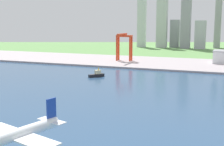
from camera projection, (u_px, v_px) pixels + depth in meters
The scene contains 7 objects.
ground_plane at pixel (153, 92), 264.22m from camera, with size 2400.00×2400.00×0.00m, color #5F904D.
water_bay at pixel (131, 109), 209.37m from camera, with size 840.00×360.00×0.15m, color #2D4C70.
industrial_pier at pixel (186, 64), 437.64m from camera, with size 840.00×140.00×2.50m, color #A3989C.
airplane_landing at pixel (13, 136), 97.45m from camera, with size 33.46×39.94×13.04m.
tugboat_small at pixel (97, 74), 338.43m from camera, with size 14.20×17.71×9.98m.
port_crane_red at pixel (124, 41), 463.26m from camera, with size 23.85×38.53×42.27m.
distant_skyline at pixel (191, 22), 739.11m from camera, with size 237.17×63.34×152.08m.
Camera 1 is at (64.63, 47.52, 58.53)m, focal length 48.39 mm.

